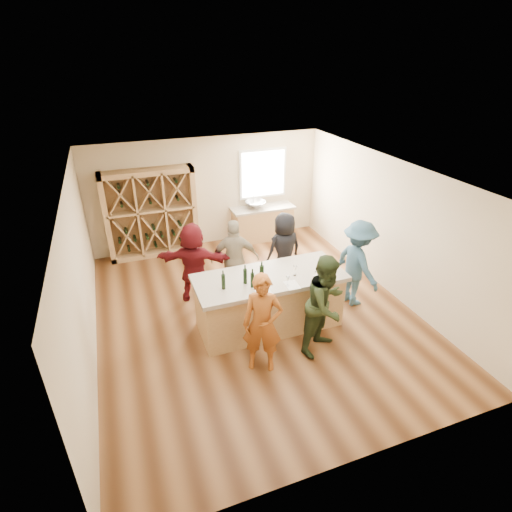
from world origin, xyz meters
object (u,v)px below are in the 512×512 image
object	(u,v)px
tasting_counter_base	(269,303)
wine_rack	(151,214)
wine_bottle_c	(245,276)
person_far_mid	(235,259)
wine_bottle_e	(262,274)
person_far_left	(194,263)
person_near_left	(263,324)
person_near_right	(326,305)
wine_bottle_d	(252,280)
sink	(256,205)
wine_bottle_a	(223,282)
person_far_right	(284,250)
person_server	(357,264)

from	to	relation	value
tasting_counter_base	wine_rack	bearing A→B (deg)	113.23
wine_bottle_c	person_far_mid	world-z (taller)	person_far_mid
wine_bottle_e	person_far_left	xyz separation A→B (m)	(-0.88, 1.52, -0.39)
person_near_left	person_near_right	world-z (taller)	person_near_right
wine_bottle_d	person_near_left	size ratio (longest dim) A/B	0.16
sink	person_far_mid	world-z (taller)	person_far_mid
wine_bottle_a	wine_bottle_d	bearing A→B (deg)	-13.71
sink	person_far_right	xyz separation A→B (m)	(-0.22, -2.38, -0.18)
wine_bottle_d	person_near_right	world-z (taller)	person_near_right
person_server	person_far_left	world-z (taller)	person_server
tasting_counter_base	person_far_left	distance (m)	1.79
sink	person_far_right	distance (m)	2.39
wine_bottle_e	person_near_left	distance (m)	0.98
wine_rack	person_far_left	xyz separation A→B (m)	(0.52, -2.37, -0.25)
wine_bottle_c	person_server	bearing A→B (deg)	4.82
wine_rack	wine_bottle_a	size ratio (longest dim) A/B	8.05
wine_bottle_a	person_far_left	size ratio (longest dim) A/B	0.16
person_near_left	person_far_mid	distance (m)	2.26
wine_rack	person_server	world-z (taller)	wine_rack
wine_bottle_d	person_far_left	bearing A→B (deg)	112.70
wine_bottle_a	person_far_mid	distance (m)	1.56
sink	person_far_left	world-z (taller)	person_far_left
wine_bottle_d	wine_bottle_e	bearing A→B (deg)	25.14
person_server	tasting_counter_base	bearing A→B (deg)	88.89
wine_rack	wine_bottle_e	distance (m)	4.14
wine_bottle_a	person_far_right	xyz separation A→B (m)	(1.76, 1.43, -0.38)
person_near_left	wine_bottle_d	bearing A→B (deg)	106.38
wine_bottle_a	wine_bottle_d	xyz separation A→B (m)	(0.48, -0.12, -0.00)
person_near_left	person_far_mid	xyz separation A→B (m)	(0.26, 2.25, -0.02)
person_server	person_far_mid	world-z (taller)	person_server
sink	person_far_right	bearing A→B (deg)	-95.34
tasting_counter_base	wine_bottle_c	size ratio (longest dim) A/B	9.39
wine_bottle_a	person_server	xyz separation A→B (m)	(2.83, 0.25, -0.31)
wine_rack	wine_bottle_e	xyz separation A→B (m)	(1.40, -3.90, 0.14)
person_server	person_far_mid	distance (m)	2.47
wine_bottle_e	person_near_left	size ratio (longest dim) A/B	0.18
wine_rack	wine_bottle_c	bearing A→B (deg)	-73.74
wine_rack	wine_bottle_e	size ratio (longest dim) A/B	6.88
tasting_counter_base	wine_bottle_a	xyz separation A→B (m)	(-0.89, -0.13, 0.72)
wine_rack	person_near_right	size ratio (longest dim) A/B	1.22
wine_bottle_d	person_near_right	bearing A→B (deg)	-32.98
person_far_mid	person_far_right	xyz separation A→B (m)	(1.13, 0.05, -0.01)
person_far_mid	sink	bearing A→B (deg)	-102.88
person_server	person_far_right	xyz separation A→B (m)	(-1.07, 1.18, -0.07)
wine_bottle_e	person_near_left	xyz separation A→B (m)	(-0.31, -0.85, -0.37)
wine_bottle_e	person_near_right	size ratio (longest dim) A/B	0.18
wine_bottle_e	person_far_left	distance (m)	1.80
person_far_mid	wine_bottle_e	bearing A→B (deg)	108.20
wine_bottle_c	person_near_right	xyz separation A→B (m)	(1.13, -0.85, -0.31)
wine_bottle_a	wine_bottle_e	world-z (taller)	wine_bottle_e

